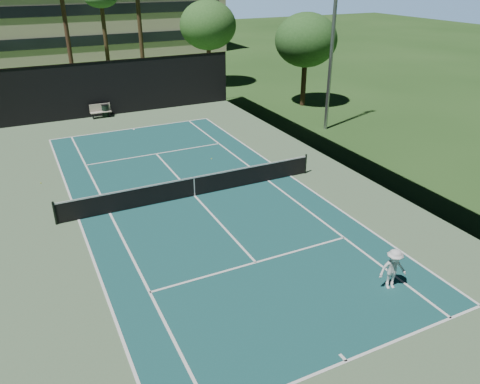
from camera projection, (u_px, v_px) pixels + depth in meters
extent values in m
plane|color=#264D1C|center=(195.00, 196.00, 22.84)|extent=(160.00, 160.00, 0.00)
cube|color=#587652|center=(195.00, 196.00, 22.84)|extent=(18.00, 32.00, 0.01)
cube|color=#184E4E|center=(195.00, 196.00, 22.83)|extent=(10.97, 23.77, 0.01)
cube|color=white|center=(346.00, 361.00, 13.20)|extent=(10.97, 0.10, 0.01)
cube|color=white|center=(133.00, 128.00, 32.46)|extent=(10.97, 0.10, 0.01)
cube|color=white|center=(256.00, 262.00, 17.64)|extent=(8.23, 0.10, 0.01)
cube|color=white|center=(156.00, 154.00, 28.02)|extent=(8.23, 0.10, 0.01)
cube|color=white|center=(79.00, 220.00, 20.65)|extent=(0.10, 23.77, 0.01)
cube|color=white|center=(291.00, 176.00, 25.00)|extent=(0.10, 23.77, 0.01)
cube|color=white|center=(110.00, 213.00, 21.20)|extent=(0.10, 23.77, 0.01)
cube|color=white|center=(268.00, 181.00, 24.46)|extent=(0.10, 23.77, 0.01)
cube|color=white|center=(195.00, 196.00, 22.83)|extent=(0.10, 12.80, 0.01)
cube|color=white|center=(343.00, 358.00, 13.32)|extent=(0.10, 0.30, 0.01)
cube|color=white|center=(134.00, 129.00, 32.34)|extent=(0.10, 0.30, 0.01)
cylinder|color=black|center=(55.00, 213.00, 20.06)|extent=(0.10, 0.10, 1.10)
cylinder|color=black|center=(306.00, 164.00, 25.14)|extent=(0.10, 0.10, 1.10)
cube|color=black|center=(194.00, 187.00, 22.62)|extent=(12.80, 0.02, 0.92)
cube|color=white|center=(194.00, 178.00, 22.41)|extent=(12.80, 0.04, 0.07)
cube|color=white|center=(194.00, 187.00, 22.62)|extent=(0.05, 0.03, 0.92)
cube|color=black|center=(116.00, 88.00, 34.94)|extent=(18.00, 0.04, 4.00)
cube|color=black|center=(347.00, 132.00, 25.54)|extent=(0.04, 32.00, 4.00)
cube|color=black|center=(113.00, 60.00, 34.08)|extent=(18.00, 0.06, 0.06)
imported|color=white|center=(393.00, 269.00, 15.96)|extent=(1.10, 0.80, 1.53)
sphere|color=#C8E233|center=(178.00, 184.00, 24.01)|extent=(0.07, 0.07, 0.07)
sphere|color=yellow|center=(212.00, 159.00, 27.23)|extent=(0.06, 0.06, 0.06)
sphere|color=#BECF2F|center=(41.00, 183.00, 24.15)|extent=(0.07, 0.07, 0.07)
cube|color=#C0B59F|center=(101.00, 112.00, 34.63)|extent=(1.50, 0.45, 0.05)
cube|color=beige|center=(100.00, 107.00, 34.66)|extent=(1.50, 0.06, 0.55)
cube|color=black|center=(93.00, 116.00, 34.49)|extent=(0.06, 0.40, 0.42)
cube|color=black|center=(109.00, 114.00, 34.97)|extent=(0.06, 0.40, 0.42)
cylinder|color=black|center=(105.00, 111.00, 34.94)|extent=(0.52, 0.52, 0.90)
cylinder|color=black|center=(105.00, 105.00, 34.74)|extent=(0.56, 0.56, 0.05)
cylinder|color=#4D3221|center=(69.00, 44.00, 39.65)|extent=(0.36, 0.36, 8.55)
cylinder|color=#4B3720|center=(106.00, 44.00, 42.86)|extent=(0.36, 0.36, 7.65)
cylinder|color=#47341E|center=(141.00, 39.00, 41.12)|extent=(0.36, 0.36, 9.00)
cylinder|color=#4E3021|center=(209.00, 66.00, 43.87)|extent=(0.40, 0.40, 3.52)
ellipsoid|color=#2F6025|center=(208.00, 25.00, 42.29)|extent=(5.12, 5.12, 4.35)
cylinder|color=#40291B|center=(303.00, 85.00, 37.40)|extent=(0.40, 0.40, 3.30)
ellipsoid|color=#2A5922|center=(306.00, 40.00, 35.92)|extent=(4.80, 4.80, 4.08)
cube|color=beige|center=(61.00, 22.00, 58.39)|extent=(40.00, 12.00, 8.00)
cube|color=black|center=(70.00, 42.00, 54.18)|extent=(38.00, 0.15, 1.20)
cube|color=black|center=(65.00, 10.00, 52.72)|extent=(38.00, 0.15, 1.20)
cylinder|color=gray|center=(333.00, 39.00, 29.87)|extent=(0.24, 0.24, 12.00)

